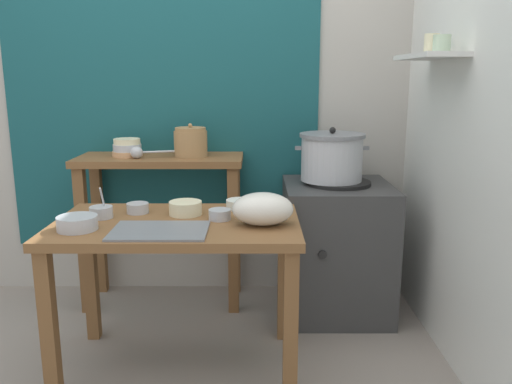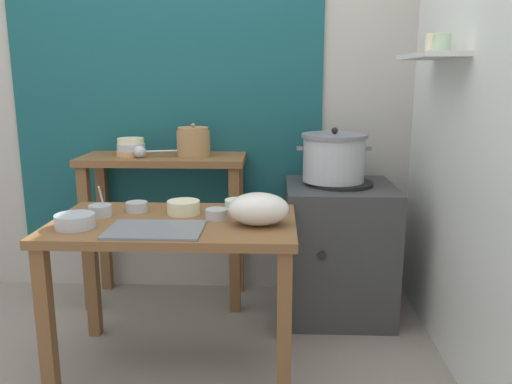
# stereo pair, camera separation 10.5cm
# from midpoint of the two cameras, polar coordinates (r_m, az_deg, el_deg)

# --- Properties ---
(ground_plane) EXTENTS (9.00, 9.00, 0.00)m
(ground_plane) POSITION_cam_midpoint_polar(r_m,az_deg,el_deg) (2.61, -8.99, -18.96)
(ground_plane) COLOR gray
(wall_back) EXTENTS (4.40, 0.12, 2.60)m
(wall_back) POSITION_cam_midpoint_polar(r_m,az_deg,el_deg) (3.30, -4.59, 11.58)
(wall_back) COLOR #B2ADA3
(wall_back) RESTS_ON ground
(wall_right) EXTENTS (0.30, 3.20, 2.60)m
(wall_right) POSITION_cam_midpoint_polar(r_m,az_deg,el_deg) (2.55, 23.98, 10.25)
(wall_right) COLOR silver
(wall_right) RESTS_ON ground
(prep_table) EXTENTS (1.10, 0.66, 0.72)m
(prep_table) POSITION_cam_midpoint_polar(r_m,az_deg,el_deg) (2.41, -7.65, -5.60)
(prep_table) COLOR brown
(prep_table) RESTS_ON ground
(back_shelf_table) EXTENTS (0.96, 0.40, 0.90)m
(back_shelf_table) POSITION_cam_midpoint_polar(r_m,az_deg,el_deg) (3.14, -9.03, -0.06)
(back_shelf_table) COLOR brown
(back_shelf_table) RESTS_ON ground
(stove_block) EXTENTS (0.60, 0.61, 0.78)m
(stove_block) POSITION_cam_midpoint_polar(r_m,az_deg,el_deg) (3.06, 9.96, -6.16)
(stove_block) COLOR #383838
(stove_block) RESTS_ON ground
(steamer_pot) EXTENTS (0.41, 0.37, 0.30)m
(steamer_pot) POSITION_cam_midpoint_polar(r_m,az_deg,el_deg) (2.95, 9.53, 3.76)
(steamer_pot) COLOR #B7BABF
(steamer_pot) RESTS_ON stove_block
(clay_pot) EXTENTS (0.19, 0.19, 0.19)m
(clay_pot) POSITION_cam_midpoint_polar(r_m,az_deg,el_deg) (3.06, -5.87, 5.47)
(clay_pot) COLOR #A37A4C
(clay_pot) RESTS_ON back_shelf_table
(bowl_stack_enamel) EXTENTS (0.17, 0.17, 0.10)m
(bowl_stack_enamel) POSITION_cam_midpoint_polar(r_m,az_deg,el_deg) (3.15, -12.58, 4.80)
(bowl_stack_enamel) COLOR tan
(bowl_stack_enamel) RESTS_ON back_shelf_table
(ladle) EXTENTS (0.26, 0.10, 0.07)m
(ladle) POSITION_cam_midpoint_polar(r_m,az_deg,el_deg) (3.04, -11.44, 4.33)
(ladle) COLOR #B7BABF
(ladle) RESTS_ON back_shelf_table
(serving_tray) EXTENTS (0.40, 0.28, 0.01)m
(serving_tray) POSITION_cam_midpoint_polar(r_m,az_deg,el_deg) (2.23, -9.64, -4.08)
(serving_tray) COLOR slate
(serving_tray) RESTS_ON prep_table
(plastic_bag) EXTENTS (0.27, 0.19, 0.14)m
(plastic_bag) POSITION_cam_midpoint_polar(r_m,az_deg,el_deg) (2.26, 1.61, -1.87)
(plastic_bag) COLOR silver
(plastic_bag) RESTS_ON prep_table
(prep_bowl_0) EXTENTS (0.13, 0.13, 0.05)m
(prep_bowl_0) POSITION_cam_midpoint_polar(r_m,az_deg,el_deg) (2.56, -0.78, -1.29)
(prep_bowl_0) COLOR silver
(prep_bowl_0) RESTS_ON prep_table
(prep_bowl_1) EXTENTS (0.17, 0.17, 0.06)m
(prep_bowl_1) POSITION_cam_midpoint_polar(r_m,az_deg,el_deg) (2.35, -17.99, -2.98)
(prep_bowl_1) COLOR #B7BABF
(prep_bowl_1) RESTS_ON prep_table
(prep_bowl_2) EXTENTS (0.10, 0.10, 0.05)m
(prep_bowl_2) POSITION_cam_midpoint_polar(r_m,az_deg,el_deg) (2.55, -11.76, -1.56)
(prep_bowl_2) COLOR #B7BABF
(prep_bowl_2) RESTS_ON prep_table
(prep_bowl_3) EXTENTS (0.11, 0.11, 0.15)m
(prep_bowl_3) POSITION_cam_midpoint_polar(r_m,az_deg,el_deg) (2.51, -15.53, -1.91)
(prep_bowl_3) COLOR #B7BABF
(prep_bowl_3) RESTS_ON prep_table
(prep_bowl_4) EXTENTS (0.10, 0.10, 0.05)m
(prep_bowl_4) POSITION_cam_midpoint_polar(r_m,az_deg,el_deg) (2.37, -3.06, -2.38)
(prep_bowl_4) COLOR #B7BABF
(prep_bowl_4) RESTS_ON prep_table
(prep_bowl_5) EXTENTS (0.15, 0.15, 0.06)m
(prep_bowl_5) POSITION_cam_midpoint_polar(r_m,az_deg,el_deg) (2.47, -6.72, -1.62)
(prep_bowl_5) COLOR beige
(prep_bowl_5) RESTS_ON prep_table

